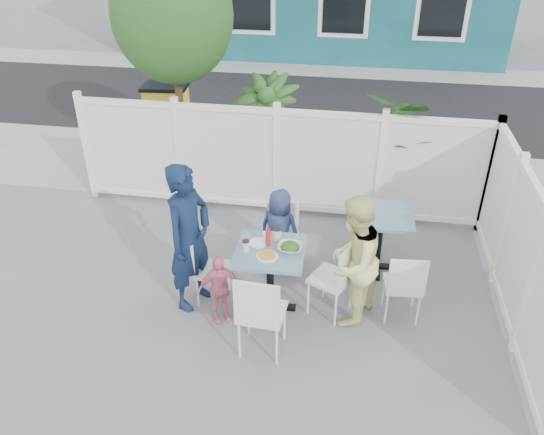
% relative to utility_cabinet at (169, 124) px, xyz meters
% --- Properties ---
extents(ground, '(80.00, 80.00, 0.00)m').
position_rel_utility_cabinet_xyz_m(ground, '(2.10, -4.00, -0.65)').
color(ground, slate).
extents(near_sidewalk, '(24.00, 2.60, 0.01)m').
position_rel_utility_cabinet_xyz_m(near_sidewalk, '(2.10, -0.20, -0.64)').
color(near_sidewalk, gray).
rests_on(near_sidewalk, ground).
extents(street, '(24.00, 5.00, 0.01)m').
position_rel_utility_cabinet_xyz_m(street, '(2.10, 3.50, -0.64)').
color(street, black).
rests_on(street, ground).
extents(far_sidewalk, '(24.00, 1.60, 0.01)m').
position_rel_utility_cabinet_xyz_m(far_sidewalk, '(2.10, 6.60, -0.64)').
color(far_sidewalk, gray).
rests_on(far_sidewalk, ground).
extents(fence_back, '(5.86, 0.08, 1.60)m').
position_rel_utility_cabinet_xyz_m(fence_back, '(2.20, -1.60, 0.14)').
color(fence_back, white).
rests_on(fence_back, ground).
extents(fence_right, '(0.08, 3.66, 1.60)m').
position_rel_utility_cabinet_xyz_m(fence_right, '(5.10, -3.40, 0.14)').
color(fence_right, white).
rests_on(fence_right, ground).
extents(tree, '(1.80, 1.62, 3.59)m').
position_rel_utility_cabinet_xyz_m(tree, '(0.50, -0.70, 1.95)').
color(tree, '#382316').
rests_on(tree, ground).
extents(utility_cabinet, '(0.74, 0.57, 1.29)m').
position_rel_utility_cabinet_xyz_m(utility_cabinet, '(0.00, 0.00, 0.00)').
color(utility_cabinet, yellow).
rests_on(utility_cabinet, ground).
extents(potted_shrub_a, '(1.28, 1.28, 1.84)m').
position_rel_utility_cabinet_xyz_m(potted_shrub_a, '(1.89, -0.90, 0.27)').
color(potted_shrub_a, '#26491D').
rests_on(potted_shrub_a, ground).
extents(potted_shrub_b, '(2.14, 2.04, 1.85)m').
position_rel_utility_cabinet_xyz_m(potted_shrub_b, '(3.79, -1.00, 0.28)').
color(potted_shrub_b, '#26491D').
rests_on(potted_shrub_b, ground).
extents(main_table, '(0.76, 0.76, 0.79)m').
position_rel_utility_cabinet_xyz_m(main_table, '(2.50, -3.78, -0.04)').
color(main_table, '#3C6475').
rests_on(main_table, ground).
extents(spare_table, '(0.76, 0.76, 0.79)m').
position_rel_utility_cabinet_xyz_m(spare_table, '(3.68, -2.79, -0.04)').
color(spare_table, '#3C6475').
rests_on(spare_table, ground).
extents(chair_left, '(0.41, 0.42, 0.84)m').
position_rel_utility_cabinet_xyz_m(chair_left, '(1.76, -3.75, -0.16)').
color(chair_left, white).
rests_on(chair_left, ground).
extents(chair_right, '(0.54, 0.55, 0.93)m').
position_rel_utility_cabinet_xyz_m(chair_right, '(3.23, -3.76, -0.11)').
color(chair_right, white).
rests_on(chair_right, ground).
extents(chair_back, '(0.48, 0.47, 0.87)m').
position_rel_utility_cabinet_xyz_m(chair_back, '(2.52, -2.95, -0.14)').
color(chair_back, white).
rests_on(chair_back, ground).
extents(chair_near, '(0.47, 0.45, 0.98)m').
position_rel_utility_cabinet_xyz_m(chair_near, '(2.53, -4.52, -0.07)').
color(chair_near, white).
rests_on(chair_near, ground).
extents(chair_spare, '(0.43, 0.41, 0.87)m').
position_rel_utility_cabinet_xyz_m(chair_spare, '(3.94, -3.74, -0.14)').
color(chair_spare, white).
rests_on(chair_spare, ground).
extents(man, '(0.60, 0.73, 1.72)m').
position_rel_utility_cabinet_xyz_m(man, '(1.62, -3.82, 0.22)').
color(man, '#0F1D3A').
rests_on(man, ground).
extents(woman, '(0.79, 0.88, 1.50)m').
position_rel_utility_cabinet_xyz_m(woman, '(3.38, -3.80, 0.10)').
color(woman, yellow).
rests_on(woman, ground).
extents(boy, '(0.59, 0.46, 1.07)m').
position_rel_utility_cabinet_xyz_m(boy, '(2.47, -2.97, -0.11)').
color(boy, navy).
rests_on(boy, ground).
extents(toddler, '(0.52, 0.43, 0.82)m').
position_rel_utility_cabinet_xyz_m(toddler, '(1.99, -4.07, -0.23)').
color(toddler, pink).
rests_on(toddler, ground).
extents(plate_main, '(0.23, 0.23, 0.01)m').
position_rel_utility_cabinet_xyz_m(plate_main, '(2.49, -3.92, 0.15)').
color(plate_main, white).
rests_on(plate_main, main_table).
extents(plate_side, '(0.21, 0.21, 0.01)m').
position_rel_utility_cabinet_xyz_m(plate_side, '(2.35, -3.68, 0.15)').
color(plate_side, white).
rests_on(plate_side, main_table).
extents(salad_bowl, '(0.26, 0.26, 0.06)m').
position_rel_utility_cabinet_xyz_m(salad_bowl, '(2.71, -3.76, 0.17)').
color(salad_bowl, white).
rests_on(salad_bowl, main_table).
extents(coffee_cup_a, '(0.08, 0.08, 0.11)m').
position_rel_utility_cabinet_xyz_m(coffee_cup_a, '(2.25, -3.85, 0.20)').
color(coffee_cup_a, beige).
rests_on(coffee_cup_a, main_table).
extents(coffee_cup_b, '(0.09, 0.09, 0.13)m').
position_rel_utility_cabinet_xyz_m(coffee_cup_b, '(2.54, -3.58, 0.21)').
color(coffee_cup_b, beige).
rests_on(coffee_cup_b, main_table).
extents(ketchup_bottle, '(0.06, 0.06, 0.19)m').
position_rel_utility_cabinet_xyz_m(ketchup_bottle, '(2.46, -3.70, 0.23)').
color(ketchup_bottle, red).
rests_on(ketchup_bottle, main_table).
extents(salt_shaker, '(0.03, 0.03, 0.08)m').
position_rel_utility_cabinet_xyz_m(salt_shaker, '(2.39, -3.56, 0.18)').
color(salt_shaker, white).
rests_on(salt_shaker, main_table).
extents(pepper_shaker, '(0.03, 0.03, 0.07)m').
position_rel_utility_cabinet_xyz_m(pepper_shaker, '(2.43, -3.52, 0.17)').
color(pepper_shaker, black).
rests_on(pepper_shaker, main_table).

